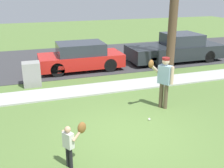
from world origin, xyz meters
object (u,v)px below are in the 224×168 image
(person_child, at_px, (72,139))
(street_tree_near, at_px, (174,7))
(parked_hatchback_red, at_px, (81,57))
(parked_pickup_dark, at_px, (176,49))
(person_adult, at_px, (164,77))
(utility_cabinet, at_px, (32,74))
(baseball, at_px, (149,119))

(person_child, height_order, street_tree_near, street_tree_near)
(parked_hatchback_red, distance_m, parked_pickup_dark, 5.30)
(person_adult, relative_size, utility_cabinet, 1.74)
(utility_cabinet, bearing_deg, baseball, -53.38)
(utility_cabinet, xyz_separation_m, street_tree_near, (6.31, -0.07, 2.53))
(person_adult, xyz_separation_m, parked_hatchback_red, (-1.61, 5.24, -0.42))
(parked_hatchback_red, height_order, parked_pickup_dark, parked_pickup_dark)
(person_adult, relative_size, street_tree_near, 0.30)
(baseball, distance_m, utility_cabinet, 5.38)
(baseball, relative_size, parked_pickup_dark, 0.01)
(person_child, xyz_separation_m, utility_cabinet, (-0.61, 5.76, -0.19))
(person_child, distance_m, parked_pickup_dark, 10.27)
(baseball, bearing_deg, street_tree_near, 53.69)
(person_child, bearing_deg, street_tree_near, 13.25)
(parked_hatchback_red, bearing_deg, person_adult, 107.09)
(parked_hatchback_red, bearing_deg, parked_pickup_dark, -179.40)
(parked_pickup_dark, bearing_deg, person_child, 46.46)
(street_tree_near, height_order, parked_hatchback_red, street_tree_near)
(parked_pickup_dark, bearing_deg, baseball, 53.15)
(person_adult, distance_m, utility_cabinet, 5.41)
(person_adult, bearing_deg, parked_hatchback_red, -104.63)
(person_adult, height_order, parked_pickup_dark, person_adult)
(baseball, bearing_deg, parked_pickup_dark, 53.15)
(street_tree_near, relative_size, parked_pickup_dark, 1.10)
(utility_cabinet, height_order, parked_pickup_dark, parked_pickup_dark)
(person_child, bearing_deg, person_adult, 0.78)
(person_adult, height_order, person_child, person_adult)
(street_tree_near, bearing_deg, person_child, -135.03)
(utility_cabinet, bearing_deg, parked_pickup_dark, 12.35)
(person_child, relative_size, baseball, 14.33)
(utility_cabinet, bearing_deg, parked_hatchback_red, 34.34)
(person_adult, bearing_deg, parked_pickup_dark, -156.63)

